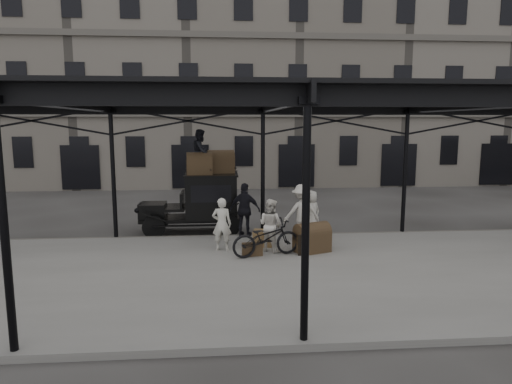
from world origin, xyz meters
TOP-DOWN VIEW (x-y plane):
  - ground at (0.00, 0.00)m, footprint 120.00×120.00m
  - platform at (0.00, -2.00)m, footprint 28.00×8.00m
  - canopy at (0.00, -1.72)m, footprint 22.50×9.00m
  - building_frontage at (0.00, 18.00)m, footprint 64.00×8.00m
  - taxi at (-2.09, 3.00)m, footprint 3.65×1.55m
  - porter_left at (-1.42, 0.13)m, footprint 0.63×0.45m
  - porter_midleft at (0.04, -0.08)m, footprint 0.98×0.97m
  - porter_centre at (1.65, 1.80)m, footprint 0.90×0.77m
  - porter_official at (-0.62, 1.79)m, footprint 1.16×0.80m
  - porter_right at (1.20, 1.09)m, footprint 1.27×0.82m
  - bicycle at (-0.15, -0.60)m, footprint 2.15×1.22m
  - porter_roof at (-2.12, 2.90)m, footprint 0.78×0.90m
  - steamer_trunk_roof_near at (-2.17, 2.75)m, footprint 0.93×0.60m
  - steamer_trunk_roof_far at (-1.42, 3.20)m, footprint 1.03×0.72m
  - steamer_trunk_platform at (1.27, -0.28)m, footprint 1.17×0.95m
  - wicker_hamper at (-0.13, 0.50)m, footprint 0.69×0.57m
  - suitcase_upright at (1.47, 1.10)m, footprint 0.19×0.61m
  - suitcase_flat at (-0.55, -0.59)m, footprint 0.61×0.22m

SIDE VIEW (x-z plane):
  - ground at x=0.00m, z-range 0.00..0.00m
  - platform at x=0.00m, z-range 0.00..0.15m
  - suitcase_flat at x=-0.55m, z-range 0.15..0.55m
  - suitcase_upright at x=1.47m, z-range 0.15..0.60m
  - wicker_hamper at x=-0.13m, z-range 0.15..0.65m
  - steamer_trunk_platform at x=1.27m, z-range 0.15..0.89m
  - bicycle at x=-0.15m, z-range 0.15..1.22m
  - porter_centre at x=1.65m, z-range 0.15..1.70m
  - porter_midleft at x=0.04m, z-range 0.15..1.74m
  - porter_left at x=-1.42m, z-range 0.15..1.76m
  - porter_official at x=-0.62m, z-range 0.15..1.97m
  - porter_right at x=1.20m, z-range 0.15..2.01m
  - taxi at x=-2.09m, z-range 0.11..2.29m
  - steamer_trunk_roof_near at x=-2.17m, z-range 2.18..2.83m
  - steamer_trunk_roof_far at x=-1.42m, z-range 2.18..2.87m
  - porter_roof at x=-2.12m, z-range 2.18..3.76m
  - canopy at x=0.00m, z-range 2.23..6.97m
  - building_frontage at x=0.00m, z-range 0.00..14.00m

